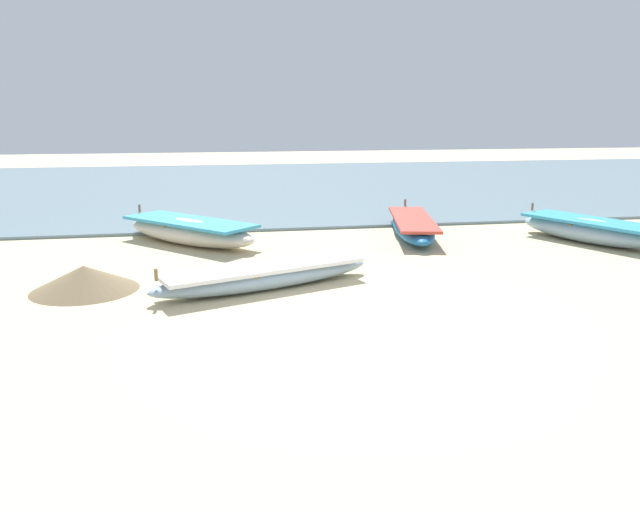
{
  "coord_description": "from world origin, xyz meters",
  "views": [
    {
      "loc": [
        -2.12,
        -8.07,
        3.06
      ],
      "look_at": [
        -0.3,
        2.12,
        0.6
      ],
      "focal_mm": 34.26,
      "sensor_mm": 36.0,
      "label": 1
    }
  ],
  "objects_px": {
    "fishing_boat_4": "(591,230)",
    "fishing_boat_2": "(413,226)",
    "fishing_boat_3": "(190,231)",
    "fishing_boat_5": "(265,276)"
  },
  "relations": [
    {
      "from": "fishing_boat_2",
      "to": "fishing_boat_4",
      "type": "xyz_separation_m",
      "value": [
        3.94,
        -1.52,
        0.05
      ]
    },
    {
      "from": "fishing_boat_2",
      "to": "fishing_boat_5",
      "type": "height_order",
      "value": "fishing_boat_2"
    },
    {
      "from": "fishing_boat_3",
      "to": "fishing_boat_5",
      "type": "xyz_separation_m",
      "value": [
        1.42,
        -4.06,
        -0.09
      ]
    },
    {
      "from": "fishing_boat_3",
      "to": "fishing_boat_5",
      "type": "height_order",
      "value": "fishing_boat_3"
    },
    {
      "from": "fishing_boat_2",
      "to": "fishing_boat_5",
      "type": "relative_size",
      "value": 1.01
    },
    {
      "from": "fishing_boat_3",
      "to": "fishing_boat_5",
      "type": "relative_size",
      "value": 0.88
    },
    {
      "from": "fishing_boat_4",
      "to": "fishing_boat_5",
      "type": "relative_size",
      "value": 0.9
    },
    {
      "from": "fishing_boat_2",
      "to": "fishing_boat_3",
      "type": "distance_m",
      "value": 5.5
    },
    {
      "from": "fishing_boat_4",
      "to": "fishing_boat_2",
      "type": "bearing_deg",
      "value": 43.83
    },
    {
      "from": "fishing_boat_5",
      "to": "fishing_boat_3",
      "type": "bearing_deg",
      "value": -91.04
    }
  ]
}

